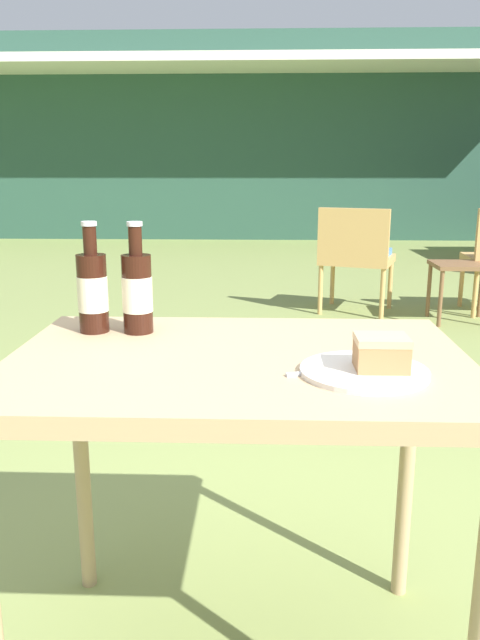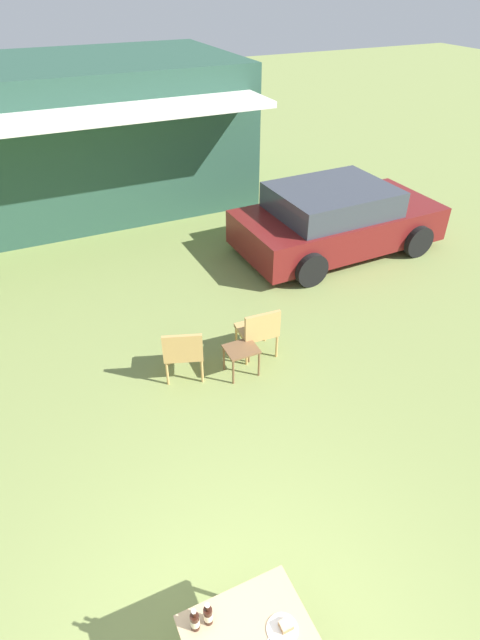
% 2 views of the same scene
% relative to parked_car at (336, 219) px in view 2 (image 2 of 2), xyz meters
% --- Properties ---
extents(parked_car, '(4.07, 2.25, 1.32)m').
position_rel_parked_car_xyz_m(parked_car, '(0.00, 0.00, 0.00)').
color(parked_car, maroon).
rests_on(parked_car, ground_plane).
extents(wicker_chair_cushioned, '(0.66, 0.62, 0.83)m').
position_rel_parked_car_xyz_m(wicker_chair_cushioned, '(-4.04, -2.39, -0.16)').
color(wicker_chair_cushioned, tan).
rests_on(wicker_chair_cushioned, ground_plane).
extents(wicker_chair_plain, '(0.56, 0.49, 0.83)m').
position_rel_parked_car_xyz_m(wicker_chair_plain, '(-2.91, -2.42, -0.16)').
color(wicker_chair_plain, tan).
rests_on(wicker_chair_plain, ground_plane).
extents(garden_side_table, '(0.44, 0.37, 0.44)m').
position_rel_parked_car_xyz_m(garden_side_table, '(-3.29, -2.66, -0.27)').
color(garden_side_table, brown).
rests_on(garden_side_table, ground_plane).
extents(patio_table, '(0.93, 0.65, 0.75)m').
position_rel_parked_car_xyz_m(patio_table, '(-4.81, -6.04, 0.03)').
color(patio_table, tan).
rests_on(patio_table, ground_plane).
extents(cake_on_plate, '(0.24, 0.24, 0.07)m').
position_rel_parked_car_xyz_m(cake_on_plate, '(-4.56, -6.14, 0.13)').
color(cake_on_plate, silver).
rests_on(cake_on_plate, patio_table).
extents(cola_bottle_near, '(0.07, 0.07, 0.25)m').
position_rel_parked_car_xyz_m(cola_bottle_near, '(-5.05, -5.86, 0.21)').
color(cola_bottle_near, black).
rests_on(cola_bottle_near, patio_table).
extents(cola_bottle_far, '(0.07, 0.07, 0.25)m').
position_rel_parked_car_xyz_m(cola_bottle_far, '(-5.15, -5.86, 0.21)').
color(cola_bottle_far, black).
rests_on(cola_bottle_far, patio_table).
extents(fork, '(0.18, 0.08, 0.01)m').
position_rel_parked_car_xyz_m(fork, '(-4.63, -6.13, 0.11)').
color(fork, silver).
rests_on(fork, patio_table).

